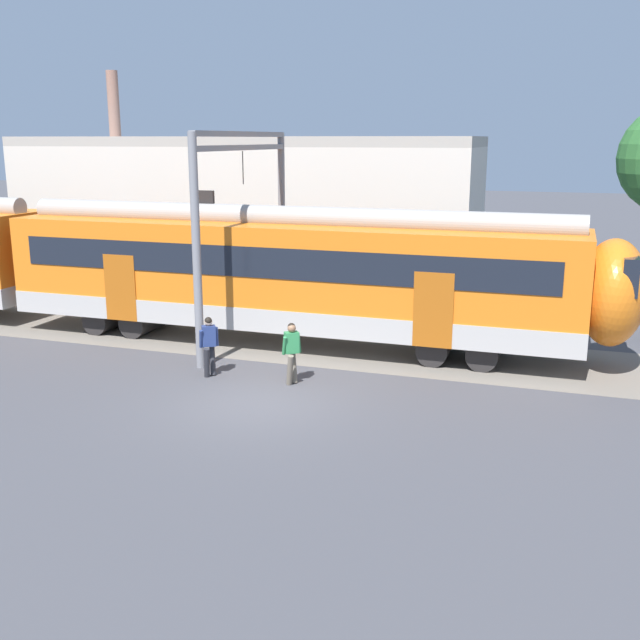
% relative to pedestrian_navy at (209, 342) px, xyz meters
% --- Properties ---
extents(ground_plane, '(160.00, 160.00, 0.00)m').
position_rel_pedestrian_navy_xyz_m(ground_plane, '(2.10, -1.56, -0.96)').
color(ground_plane, '#424247').
extents(track_bed, '(80.00, 4.40, 0.01)m').
position_rel_pedestrian_navy_xyz_m(track_bed, '(-10.31, 3.87, -0.96)').
color(track_bed, slate).
rests_on(track_bed, ground).
extents(pedestrian_navy, '(0.49, 0.71, 1.67)m').
position_rel_pedestrian_navy_xyz_m(pedestrian_navy, '(0.00, 0.00, 0.00)').
color(pedestrian_navy, '#28282D').
rests_on(pedestrian_navy, ground).
extents(pedestrian_green, '(0.48, 0.71, 1.67)m').
position_rel_pedestrian_navy_xyz_m(pedestrian_green, '(2.36, 0.09, 0.00)').
color(pedestrian_green, '#6B6051').
rests_on(pedestrian_green, ground).
extents(catenary_gantry, '(0.24, 6.64, 6.53)m').
position_rel_pedestrian_navy_xyz_m(catenary_gantry, '(-0.63, 3.87, 3.35)').
color(catenary_gantry, gray).
rests_on(catenary_gantry, ground).
extents(background_building, '(19.98, 5.00, 9.20)m').
position_rel_pedestrian_navy_xyz_m(background_building, '(-4.43, 11.93, 2.24)').
color(background_building, beige).
rests_on(background_building, ground).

